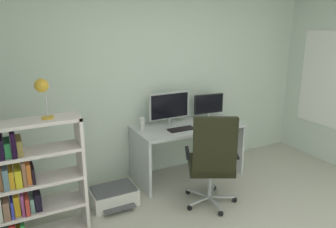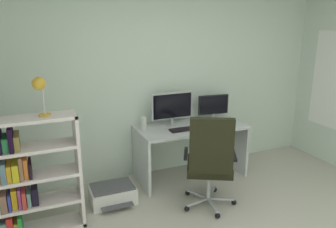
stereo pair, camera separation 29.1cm
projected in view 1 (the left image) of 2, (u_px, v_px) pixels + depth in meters
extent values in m
cube|color=silver|center=(160.00, 81.00, 4.47)|extent=(4.64, 0.10, 2.54)
cube|color=silver|center=(188.00, 126.00, 4.39)|extent=(1.43, 0.67, 0.04)
cube|color=silver|center=(140.00, 162.00, 4.18)|extent=(0.04, 0.65, 0.69)
cube|color=silver|center=(229.00, 143.00, 4.79)|extent=(0.04, 0.65, 0.69)
cylinder|color=#B2B5B7|center=(169.00, 125.00, 4.38)|extent=(0.18, 0.18, 0.01)
cylinder|color=#B2B5B7|center=(169.00, 121.00, 4.37)|extent=(0.03, 0.03, 0.10)
cube|color=#B7BABC|center=(169.00, 106.00, 4.31)|extent=(0.57, 0.04, 0.34)
cube|color=black|center=(170.00, 106.00, 4.29)|extent=(0.53, 0.01, 0.32)
cylinder|color=#B2B5B7|center=(208.00, 119.00, 4.65)|extent=(0.18, 0.18, 0.01)
cylinder|color=#B2B5B7|center=(208.00, 115.00, 4.64)|extent=(0.03, 0.03, 0.09)
cube|color=black|center=(209.00, 104.00, 4.59)|extent=(0.43, 0.09, 0.27)
cube|color=black|center=(209.00, 104.00, 4.58)|extent=(0.40, 0.05, 0.24)
cube|color=black|center=(181.00, 129.00, 4.19)|extent=(0.34, 0.14, 0.02)
cube|color=black|center=(199.00, 126.00, 4.29)|extent=(0.07, 0.10, 0.03)
cylinder|color=silver|center=(142.00, 124.00, 4.14)|extent=(0.07, 0.07, 0.17)
cube|color=#B7BABC|center=(222.00, 197.00, 3.89)|extent=(0.28, 0.17, 0.02)
sphere|color=black|center=(235.00, 200.00, 3.90)|extent=(0.06, 0.06, 0.06)
cube|color=#B7BABC|center=(212.00, 191.00, 4.02)|extent=(0.24, 0.23, 0.02)
sphere|color=black|center=(214.00, 188.00, 4.17)|extent=(0.06, 0.06, 0.06)
cube|color=#B7BABC|center=(198.00, 193.00, 3.97)|extent=(0.16, 0.28, 0.02)
sphere|color=black|center=(188.00, 192.00, 4.07)|extent=(0.06, 0.06, 0.06)
cube|color=#B7BABC|center=(200.00, 201.00, 3.80)|extent=(0.30, 0.08, 0.02)
sphere|color=black|center=(190.00, 208.00, 3.73)|extent=(0.06, 0.06, 0.06)
cube|color=#B7BABC|center=(215.00, 203.00, 3.75)|extent=(0.08, 0.30, 0.02)
sphere|color=black|center=(221.00, 213.00, 3.62)|extent=(0.06, 0.06, 0.06)
cylinder|color=#B7BABC|center=(210.00, 183.00, 3.84)|extent=(0.04, 0.04, 0.36)
cube|color=black|center=(211.00, 165.00, 3.77)|extent=(0.66, 0.65, 0.10)
cube|color=black|center=(215.00, 145.00, 3.42)|extent=(0.44, 0.27, 0.60)
cube|color=black|center=(187.00, 153.00, 3.73)|extent=(0.19, 0.32, 0.03)
cube|color=black|center=(235.00, 153.00, 3.73)|extent=(0.19, 0.32, 0.03)
cube|color=silver|center=(82.00, 172.00, 3.33)|extent=(0.03, 0.29, 1.20)
cube|color=silver|center=(31.00, 122.00, 2.98)|extent=(0.86, 0.29, 0.03)
cube|color=silver|center=(41.00, 208.00, 3.23)|extent=(0.80, 0.29, 0.03)
cube|color=silver|center=(38.00, 181.00, 3.15)|extent=(0.80, 0.29, 0.03)
cube|color=silver|center=(35.00, 152.00, 3.06)|extent=(0.80, 0.29, 0.03)
cube|color=#8B624F|center=(6.00, 206.00, 3.06)|extent=(0.05, 0.27, 0.18)
cube|color=#363EB2|center=(12.00, 205.00, 3.09)|extent=(0.03, 0.26, 0.17)
cube|color=gold|center=(17.00, 202.00, 3.11)|extent=(0.05, 0.21, 0.20)
cube|color=#993E82|center=(22.00, 201.00, 3.12)|extent=(0.03, 0.25, 0.21)
cube|color=#C73B32|center=(26.00, 202.00, 3.14)|extent=(0.04, 0.27, 0.17)
cube|color=gray|center=(31.00, 202.00, 3.16)|extent=(0.04, 0.22, 0.15)
cube|color=black|center=(37.00, 199.00, 3.18)|extent=(0.06, 0.21, 0.18)
cube|color=slate|center=(5.00, 176.00, 2.99)|extent=(0.05, 0.24, 0.20)
cube|color=gold|center=(11.00, 176.00, 3.02)|extent=(0.04, 0.23, 0.16)
cube|color=gold|center=(18.00, 175.00, 3.04)|extent=(0.06, 0.26, 0.17)
cube|color=#8F5F45|center=(23.00, 171.00, 3.06)|extent=(0.03, 0.24, 0.23)
cube|color=orange|center=(28.00, 171.00, 3.09)|extent=(0.04, 0.22, 0.20)
cube|color=black|center=(33.00, 173.00, 3.11)|extent=(0.03, 0.23, 0.15)
cube|color=black|center=(0.00, 147.00, 2.91)|extent=(0.05, 0.25, 0.18)
cube|color=#2E874C|center=(7.00, 148.00, 2.95)|extent=(0.05, 0.22, 0.14)
cube|color=black|center=(13.00, 142.00, 2.95)|extent=(0.04, 0.27, 0.23)
cube|color=olive|center=(19.00, 145.00, 2.99)|extent=(0.05, 0.24, 0.14)
cylinder|color=gold|center=(48.00, 118.00, 3.04)|extent=(0.11, 0.11, 0.02)
cylinder|color=silver|center=(46.00, 103.00, 3.00)|extent=(0.01, 0.01, 0.26)
sphere|color=gold|center=(41.00, 85.00, 2.95)|extent=(0.13, 0.13, 0.13)
cube|color=silver|center=(114.00, 197.00, 3.84)|extent=(0.52, 0.35, 0.19)
cube|color=#4C4C51|center=(113.00, 189.00, 3.81)|extent=(0.48, 0.32, 0.02)
cube|color=#4C4C51|center=(120.00, 209.00, 3.67)|extent=(0.36, 0.10, 0.01)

